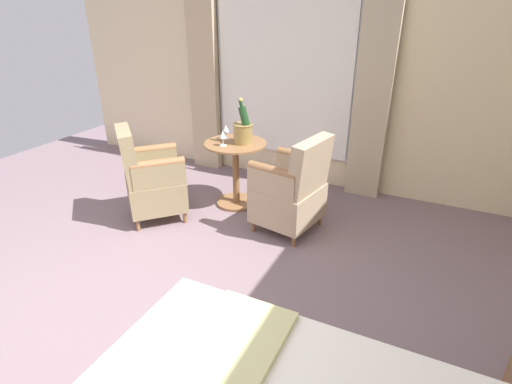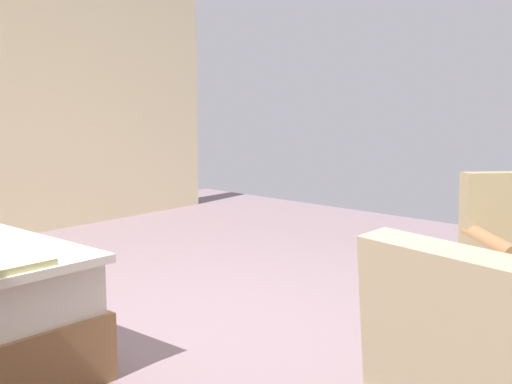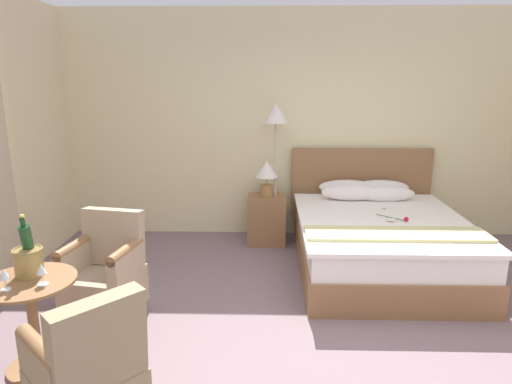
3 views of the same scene
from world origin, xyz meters
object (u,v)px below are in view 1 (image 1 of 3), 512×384
object	(u,v)px
side_table_round	(236,169)
wine_glass_near_edge	(223,136)
wine_glass_near_bucket	(226,129)
armchair_facing_bed	(150,179)
champagne_bucket	(243,130)
armchair_by_window	(292,190)

from	to	relation	value
side_table_round	wine_glass_near_edge	world-z (taller)	wine_glass_near_edge
wine_glass_near_bucket	wine_glass_near_edge	size ratio (longest dim) A/B	0.98
wine_glass_near_edge	armchair_facing_bed	bearing A→B (deg)	-48.02
side_table_round	wine_glass_near_bucket	size ratio (longest dim) A/B	4.67
champagne_bucket	wine_glass_near_bucket	distance (m)	0.23
wine_glass_near_bucket	champagne_bucket	bearing A→B (deg)	78.80
wine_glass_near_edge	armchair_facing_bed	world-z (taller)	armchair_facing_bed
champagne_bucket	wine_glass_near_edge	world-z (taller)	champagne_bucket
wine_glass_near_bucket	armchair_by_window	bearing A→B (deg)	69.38
side_table_round	champagne_bucket	xyz separation A→B (m)	(-0.02, 0.08, 0.42)
champagne_bucket	armchair_by_window	size ratio (longest dim) A/B	0.49
side_table_round	armchair_facing_bed	bearing A→B (deg)	-44.10
champagne_bucket	wine_glass_near_edge	xyz separation A→B (m)	(0.16, -0.14, -0.03)
wine_glass_near_bucket	wine_glass_near_edge	xyz separation A→B (m)	(0.20, 0.08, -0.00)
champagne_bucket	armchair_facing_bed	distance (m)	1.02
side_table_round	armchair_facing_bed	world-z (taller)	armchair_facing_bed
wine_glass_near_edge	armchair_by_window	size ratio (longest dim) A/B	0.16
wine_glass_near_edge	armchair_facing_bed	size ratio (longest dim) A/B	0.16
champagne_bucket	armchair_facing_bed	size ratio (longest dim) A/B	0.48
wine_glass_near_bucket	wine_glass_near_edge	world-z (taller)	wine_glass_near_edge
armchair_facing_bed	wine_glass_near_bucket	bearing A→B (deg)	146.31
side_table_round	armchair_facing_bed	xyz separation A→B (m)	(0.62, -0.60, 0.02)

